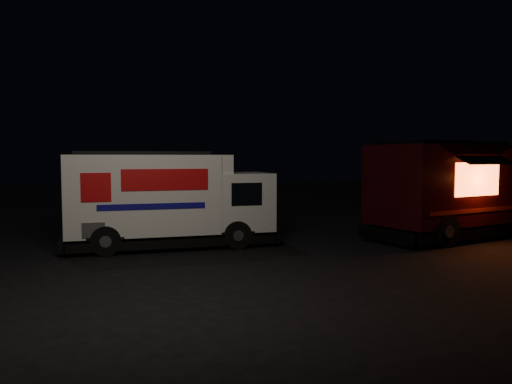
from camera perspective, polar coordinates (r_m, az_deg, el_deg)
name	(u,v)px	position (r m, az deg, el deg)	size (l,w,h in m)	color
ground	(233,262)	(12.79, -2.64, -7.94)	(80.00, 80.00, 0.00)	black
white_truck	(172,199)	(14.92, -9.63, -0.83)	(6.20, 2.11, 2.81)	silver
red_truck	(459,190)	(17.87, 22.22, 0.26)	(6.76, 2.49, 3.14)	#33090B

